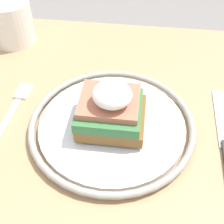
# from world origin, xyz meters

# --- Properties ---
(dining_table) EXTENTS (0.88, 0.65, 0.75)m
(dining_table) POSITION_xyz_m (0.00, 0.00, 0.61)
(dining_table) COLOR tan
(dining_table) RESTS_ON ground_plane
(plate) EXTENTS (0.25, 0.25, 0.02)m
(plate) POSITION_xyz_m (0.02, 0.02, 0.76)
(plate) COLOR silver
(plate) RESTS_ON dining_table
(sandwich) EXTENTS (0.10, 0.09, 0.07)m
(sandwich) POSITION_xyz_m (0.02, 0.02, 0.80)
(sandwich) COLOR brown
(sandwich) RESTS_ON plate
(fork) EXTENTS (0.02, 0.16, 0.00)m
(fork) POSITION_xyz_m (-0.14, 0.03, 0.75)
(fork) COLOR silver
(fork) RESTS_ON dining_table
(cup) EXTENTS (0.08, 0.08, 0.08)m
(cup) POSITION_xyz_m (-0.21, 0.23, 0.80)
(cup) COLOR white
(cup) RESTS_ON dining_table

